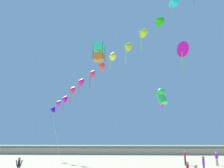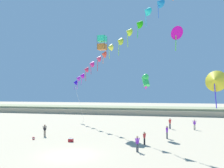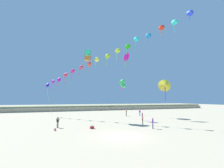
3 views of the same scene
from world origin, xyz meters
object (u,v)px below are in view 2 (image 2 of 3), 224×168
object	(u,v)px
large_kite_outer_drift	(146,81)
large_kite_low_lead	(215,80)
person_far_center	(195,124)
beach_cooler	(71,140)
person_near_right	(137,143)
person_far_right	(170,123)
beach_ball	(34,138)
person_near_left	(144,137)
large_kite_high_solo	(176,32)
large_kite_mid_trail	(102,43)
person_mid_center	(45,130)
person_far_left	(167,131)

from	to	relation	value
large_kite_outer_drift	large_kite_low_lead	bearing A→B (deg)	-18.02
person_far_center	beach_cooler	world-z (taller)	person_far_center
person_near_right	person_far_right	bearing A→B (deg)	78.91
large_kite_low_lead	beach_ball	size ratio (longest dim) A/B	13.66
person_near_left	large_kite_high_solo	distance (m)	22.64
large_kite_mid_trail	large_kite_outer_drift	xyz separation A→B (m)	(7.42, -2.69, -6.56)
person_near_right	large_kite_low_lead	distance (m)	13.56
person_far_center	large_kite_mid_trail	xyz separation A→B (m)	(-14.67, -2.74, 13.27)
person_mid_center	large_kite_high_solo	size ratio (longest dim) A/B	0.35
large_kite_high_solo	beach_ball	world-z (taller)	large_kite_high_solo
person_far_left	beach_cooler	distance (m)	12.35
large_kite_outer_drift	person_mid_center	bearing A→B (deg)	-157.77
person_near_left	person_far_center	bearing A→B (deg)	62.29
person_near_left	person_near_right	size ratio (longest dim) A/B	0.92
person_near_right	large_kite_high_solo	bearing A→B (deg)	77.12
person_near_left	beach_cooler	distance (m)	8.92
person_far_left	large_kite_low_lead	bearing A→B (deg)	1.36
person_near_right	large_kite_mid_trail	bearing A→B (deg)	119.25
person_mid_center	person_far_right	world-z (taller)	person_far_right
person_near_right	person_far_left	size ratio (longest dim) A/B	0.98
large_kite_low_lead	person_far_right	bearing A→B (deg)	122.96
person_far_right	large_kite_low_lead	world-z (taller)	large_kite_low_lead
large_kite_mid_trail	beach_ball	world-z (taller)	large_kite_mid_trail
person_far_left	large_kite_high_solo	size ratio (longest dim) A/B	0.36
large_kite_high_solo	large_kite_outer_drift	distance (m)	13.07
person_mid_center	beach_cooler	distance (m)	5.47
person_mid_center	person_near_left	bearing A→B (deg)	-8.09
person_far_right	beach_cooler	bearing A→B (deg)	-131.14
person_near_left	person_near_right	world-z (taller)	person_near_right
person_mid_center	large_kite_low_lead	size ratio (longest dim) A/B	0.33
person_near_right	large_kite_low_lead	size ratio (longest dim) A/B	0.32
large_kite_high_solo	person_near_left	bearing A→B (deg)	-104.42
person_far_left	person_near_right	bearing A→B (deg)	-110.03
person_near_right	large_kite_low_lead	xyz separation A→B (m)	(8.81, 7.94, 6.57)
large_kite_high_solo	large_kite_outer_drift	size ratio (longest dim) A/B	1.99
beach_ball	person_far_right	bearing A→B (deg)	38.18
person_mid_center	large_kite_outer_drift	bearing A→B (deg)	22.23
person_far_center	beach_ball	xyz separation A→B (m)	(-20.77, -13.09, -0.80)
person_near_right	person_far_right	size ratio (longest dim) A/B	0.91
person_near_right	person_far_left	bearing A→B (deg)	69.97
person_far_left	person_far_right	world-z (taller)	person_far_right
large_kite_mid_trail	beach_ball	size ratio (longest dim) A/B	6.45
person_mid_center	large_kite_outer_drift	distance (m)	15.80
large_kite_low_lead	large_kite_outer_drift	world-z (taller)	large_kite_low_lead
person_far_left	large_kite_high_solo	distance (m)	19.48
person_far_right	large_kite_low_lead	distance (m)	12.11
person_near_right	person_far_left	world-z (taller)	person_far_left
person_near_left	large_kite_outer_drift	size ratio (longest dim) A/B	0.64
person_mid_center	large_kite_outer_drift	size ratio (longest dim) A/B	0.70
person_far_left	large_kite_outer_drift	bearing A→B (deg)	134.57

